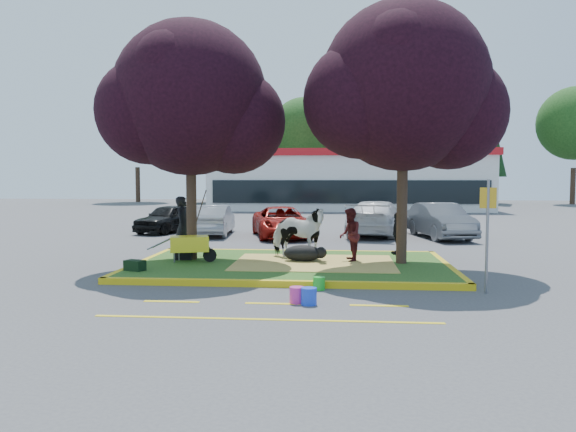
# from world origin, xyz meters

# --- Properties ---
(ground) EXTENTS (90.00, 90.00, 0.00)m
(ground) POSITION_xyz_m (0.00, 0.00, 0.00)
(ground) COLOR #424244
(ground) RESTS_ON ground
(median_island) EXTENTS (8.00, 5.00, 0.15)m
(median_island) POSITION_xyz_m (0.00, 0.00, 0.07)
(median_island) COLOR #204B17
(median_island) RESTS_ON ground
(curb_near) EXTENTS (8.30, 0.16, 0.15)m
(curb_near) POSITION_xyz_m (0.00, -2.58, 0.07)
(curb_near) COLOR gold
(curb_near) RESTS_ON ground
(curb_far) EXTENTS (8.30, 0.16, 0.15)m
(curb_far) POSITION_xyz_m (0.00, 2.58, 0.07)
(curb_far) COLOR gold
(curb_far) RESTS_ON ground
(curb_left) EXTENTS (0.16, 5.30, 0.15)m
(curb_left) POSITION_xyz_m (-4.08, 0.00, 0.07)
(curb_left) COLOR gold
(curb_left) RESTS_ON ground
(curb_right) EXTENTS (0.16, 5.30, 0.15)m
(curb_right) POSITION_xyz_m (4.08, 0.00, 0.07)
(curb_right) COLOR gold
(curb_right) RESTS_ON ground
(straw_bedding) EXTENTS (4.20, 3.00, 0.01)m
(straw_bedding) POSITION_xyz_m (0.60, 0.00, 0.15)
(straw_bedding) COLOR #C8B752
(straw_bedding) RESTS_ON median_island
(tree_purple_left) EXTENTS (5.06, 4.20, 6.51)m
(tree_purple_left) POSITION_xyz_m (-2.78, 0.38, 4.36)
(tree_purple_left) COLOR black
(tree_purple_left) RESTS_ON median_island
(tree_purple_right) EXTENTS (5.30, 4.40, 6.82)m
(tree_purple_right) POSITION_xyz_m (2.92, 0.18, 4.56)
(tree_purple_right) COLOR black
(tree_purple_right) RESTS_ON median_island
(fire_lane_stripe_a) EXTENTS (1.10, 0.12, 0.01)m
(fire_lane_stripe_a) POSITION_xyz_m (-2.00, -4.20, 0.00)
(fire_lane_stripe_a) COLOR yellow
(fire_lane_stripe_a) RESTS_ON ground
(fire_lane_stripe_b) EXTENTS (1.10, 0.12, 0.01)m
(fire_lane_stripe_b) POSITION_xyz_m (0.00, -4.20, 0.00)
(fire_lane_stripe_b) COLOR yellow
(fire_lane_stripe_b) RESTS_ON ground
(fire_lane_stripe_c) EXTENTS (1.10, 0.12, 0.01)m
(fire_lane_stripe_c) POSITION_xyz_m (2.00, -4.20, 0.00)
(fire_lane_stripe_c) COLOR yellow
(fire_lane_stripe_c) RESTS_ON ground
(fire_lane_long) EXTENTS (6.00, 0.10, 0.01)m
(fire_lane_long) POSITION_xyz_m (0.00, -5.40, 0.00)
(fire_lane_long) COLOR yellow
(fire_lane_long) RESTS_ON ground
(retail_building) EXTENTS (20.40, 8.40, 4.40)m
(retail_building) POSITION_xyz_m (2.00, 27.98, 2.25)
(retail_building) COLOR silver
(retail_building) RESTS_ON ground
(treeline) EXTENTS (46.58, 7.80, 14.63)m
(treeline) POSITION_xyz_m (1.23, 37.61, 7.73)
(treeline) COLOR black
(treeline) RESTS_ON ground
(cow) EXTENTS (1.89, 1.35, 1.45)m
(cow) POSITION_xyz_m (0.11, 0.76, 0.88)
(cow) COLOR white
(cow) RESTS_ON median_island
(calf) EXTENTS (1.15, 0.87, 0.44)m
(calf) POSITION_xyz_m (0.28, 0.24, 0.37)
(calf) COLOR black
(calf) RESTS_ON median_island
(handler) EXTENTS (0.45, 0.65, 1.72)m
(handler) POSITION_xyz_m (-3.23, 1.07, 1.01)
(handler) COLOR black
(handler) RESTS_ON median_island
(visitor_a) EXTENTS (0.57, 0.72, 1.44)m
(visitor_a) POSITION_xyz_m (1.55, 0.36, 0.87)
(visitor_a) COLOR #3E1113
(visitor_a) RESTS_ON median_island
(visitor_b) EXTENTS (0.38, 0.75, 1.23)m
(visitor_b) POSITION_xyz_m (2.97, 1.94, 0.77)
(visitor_b) COLOR black
(visitor_b) RESTS_ON median_island
(wheelbarrow) EXTENTS (1.81, 0.87, 0.69)m
(wheelbarrow) POSITION_xyz_m (-2.74, -0.06, 0.62)
(wheelbarrow) COLOR black
(wheelbarrow) RESTS_ON median_island
(gear_bag_dark) EXTENTS (0.51, 0.28, 0.26)m
(gear_bag_dark) POSITION_xyz_m (-3.00, 0.30, 0.28)
(gear_bag_dark) COLOR black
(gear_bag_dark) RESTS_ON median_island
(gear_bag_green) EXTENTS (0.55, 0.44, 0.25)m
(gear_bag_green) POSITION_xyz_m (-3.70, -1.58, 0.28)
(gear_bag_green) COLOR black
(gear_bag_green) RESTS_ON median_island
(sign_post) EXTENTS (0.33, 0.06, 2.37)m
(sign_post) POSITION_xyz_m (4.30, -2.87, 1.45)
(sign_post) COLOR slate
(sign_post) RESTS_ON ground
(bucket_green) EXTENTS (0.34, 0.34, 0.28)m
(bucket_green) POSITION_xyz_m (0.82, -2.80, 0.14)
(bucket_green) COLOR green
(bucket_green) RESTS_ON ground
(bucket_pink) EXTENTS (0.37, 0.37, 0.32)m
(bucket_pink) POSITION_xyz_m (0.44, -4.12, 0.16)
(bucket_pink) COLOR #D12E93
(bucket_pink) RESTS_ON ground
(bucket_blue) EXTENTS (0.40, 0.40, 0.33)m
(bucket_blue) POSITION_xyz_m (0.67, -4.22, 0.16)
(bucket_blue) COLOR blue
(bucket_blue) RESTS_ON ground
(car_black) EXTENTS (2.56, 3.90, 1.24)m
(car_black) POSITION_xyz_m (-6.14, 9.15, 0.62)
(car_black) COLOR black
(car_black) RESTS_ON ground
(car_silver) EXTENTS (1.61, 3.91, 1.26)m
(car_silver) POSITION_xyz_m (-3.91, 8.17, 0.63)
(car_silver) COLOR gray
(car_silver) RESTS_ON ground
(car_red) EXTENTS (3.03, 4.78, 1.23)m
(car_red) POSITION_xyz_m (-1.02, 7.60, 0.61)
(car_red) COLOR maroon
(car_red) RESTS_ON ground
(car_white) EXTENTS (3.04, 5.27, 1.44)m
(car_white) POSITION_xyz_m (2.84, 8.68, 0.72)
(car_white) COLOR silver
(car_white) RESTS_ON ground
(car_grey) EXTENTS (2.27, 4.42, 1.39)m
(car_grey) POSITION_xyz_m (5.28, 7.81, 0.69)
(car_grey) COLOR slate
(car_grey) RESTS_ON ground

